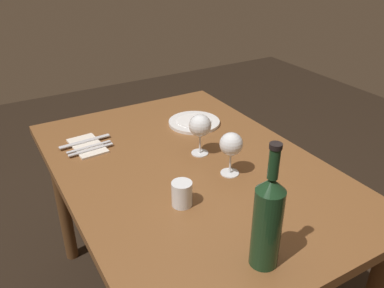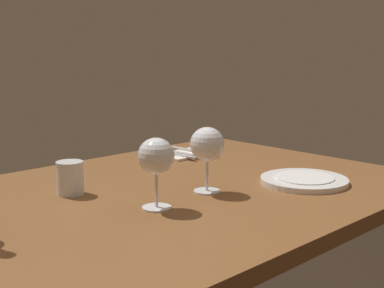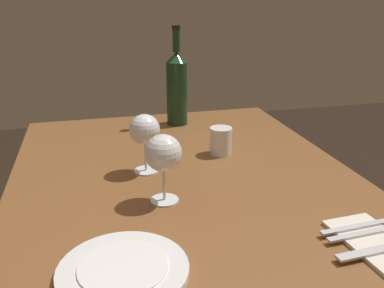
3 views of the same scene
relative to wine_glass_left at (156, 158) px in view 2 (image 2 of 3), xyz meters
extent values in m
cube|color=brown|center=(0.12, 0.10, -0.13)|extent=(1.30, 0.90, 0.04)
cylinder|color=brown|center=(0.70, 0.48, -0.50)|extent=(0.06, 0.06, 0.70)
cylinder|color=white|center=(0.00, 0.00, -0.11)|extent=(0.07, 0.07, 0.00)
cylinder|color=white|center=(0.00, 0.00, -0.07)|extent=(0.01, 0.01, 0.08)
sphere|color=white|center=(0.00, 0.00, 0.00)|extent=(0.08, 0.08, 0.08)
cylinder|color=#42070F|center=(0.00, 0.00, 0.00)|extent=(0.06, 0.06, 0.02)
cylinder|color=white|center=(0.18, 0.02, -0.11)|extent=(0.07, 0.07, 0.00)
cylinder|color=white|center=(0.18, 0.02, -0.07)|extent=(0.01, 0.01, 0.08)
sphere|color=white|center=(0.18, 0.02, 0.01)|extent=(0.08, 0.08, 0.08)
cylinder|color=#42070F|center=(0.18, 0.02, 0.00)|extent=(0.07, 0.07, 0.02)
cylinder|color=white|center=(-0.07, 0.23, -0.07)|extent=(0.07, 0.07, 0.08)
cylinder|color=silver|center=(-0.07, 0.23, -0.08)|extent=(0.06, 0.06, 0.06)
cylinder|color=white|center=(0.42, -0.10, -0.11)|extent=(0.23, 0.23, 0.01)
cylinder|color=white|center=(0.42, -0.10, -0.10)|extent=(0.16, 0.16, 0.00)
cube|color=silver|center=(0.45, 0.38, -0.11)|extent=(0.20, 0.12, 0.01)
cube|color=silver|center=(0.43, 0.38, -0.10)|extent=(0.03, 0.18, 0.00)
cube|color=silver|center=(0.40, 0.38, -0.10)|extent=(0.03, 0.18, 0.00)
cube|color=silver|center=(0.48, 0.38, -0.10)|extent=(0.03, 0.21, 0.00)
camera|label=1|loc=(-0.97, 0.72, 0.64)|focal=37.13mm
camera|label=2|loc=(-0.75, -0.88, 0.24)|focal=50.42mm
camera|label=3|loc=(1.03, -0.13, 0.35)|focal=39.02mm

